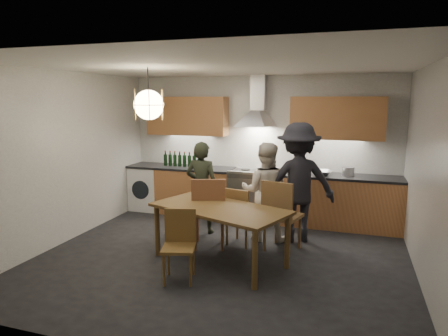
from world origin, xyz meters
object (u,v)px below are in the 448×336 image
(person_mid, at_px, (265,192))
(mixing_bowl, at_px, (322,173))
(chair_front, at_px, (180,240))
(wine_bottles, at_px, (182,159))
(stock_pot, at_px, (348,172))
(chair_back_left, at_px, (209,208))
(person_left, at_px, (202,187))
(person_right, at_px, (298,182))
(dining_table, at_px, (220,213))

(person_mid, distance_m, mixing_bowl, 1.23)
(chair_front, relative_size, wine_bottles, 1.11)
(mixing_bowl, relative_size, stock_pot, 1.64)
(chair_back_left, bearing_deg, mixing_bowl, -149.72)
(person_left, distance_m, mixing_bowl, 2.06)
(person_right, distance_m, mixing_bowl, 0.86)
(chair_front, distance_m, wine_bottles, 2.98)
(person_left, height_order, person_right, person_right)
(person_left, bearing_deg, chair_front, 102.20)
(person_left, relative_size, stock_pot, 7.38)
(dining_table, bearing_deg, chair_front, -95.64)
(mixing_bowl, bearing_deg, dining_table, -120.03)
(mixing_bowl, bearing_deg, stock_pot, 9.91)
(person_left, distance_m, wine_bottles, 1.31)
(chair_back_left, bearing_deg, person_left, -78.48)
(chair_front, bearing_deg, person_right, 41.02)
(dining_table, height_order, chair_back_left, chair_back_left)
(person_right, relative_size, stock_pot, 8.96)
(chair_front, bearing_deg, mixing_bowl, 44.81)
(person_mid, bearing_deg, person_left, -6.26)
(person_right, distance_m, wine_bottles, 2.49)
(chair_back_left, distance_m, person_mid, 0.96)
(dining_table, distance_m, mixing_bowl, 2.33)
(person_right, height_order, stock_pot, person_right)
(dining_table, relative_size, stock_pot, 9.82)
(chair_back_left, distance_m, wine_bottles, 2.07)
(person_right, xyz_separation_m, stock_pot, (0.72, 0.89, 0.06))
(dining_table, bearing_deg, mixing_bowl, 80.32)
(chair_front, relative_size, person_mid, 0.56)
(person_mid, bearing_deg, chair_back_left, 38.02)
(person_right, height_order, wine_bottles, person_right)
(chair_front, distance_m, mixing_bowl, 3.04)
(chair_back_left, xyz_separation_m, stock_pot, (1.89, 1.67, 0.36))
(chair_back_left, xyz_separation_m, wine_bottles, (-1.16, 1.67, 0.43))
(person_left, xyz_separation_m, person_mid, (1.05, -0.01, 0.01))
(chair_back_left, relative_size, chair_front, 1.24)
(stock_pot, bearing_deg, person_right, -128.99)
(chair_back_left, bearing_deg, stock_pot, -155.79)
(chair_back_left, distance_m, stock_pot, 2.55)
(dining_table, relative_size, person_left, 1.33)
(stock_pot, bearing_deg, chair_back_left, -138.49)
(person_mid, distance_m, stock_pot, 1.59)
(person_left, relative_size, person_right, 0.82)
(person_left, relative_size, person_mid, 0.99)
(chair_back_left, relative_size, person_right, 0.58)
(person_right, relative_size, wine_bottles, 2.37)
(chair_front, xyz_separation_m, stock_pot, (1.89, 2.70, 0.48))
(person_right, bearing_deg, stock_pot, -150.35)
(person_mid, relative_size, stock_pot, 7.49)
(mixing_bowl, bearing_deg, wine_bottles, 178.47)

